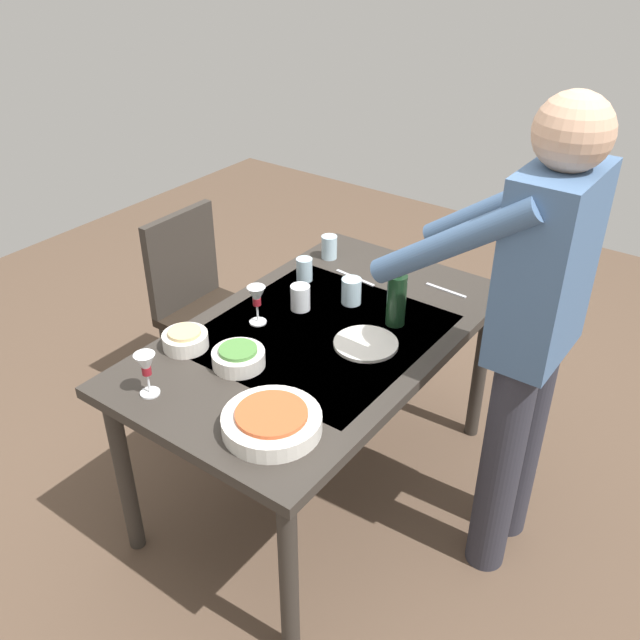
{
  "coord_description": "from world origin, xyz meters",
  "views": [
    {
      "loc": [
        1.72,
        1.26,
        2.12
      ],
      "look_at": [
        0.0,
        0.0,
        0.8
      ],
      "focal_mm": 39.07,
      "sensor_mm": 36.0,
      "label": 1
    }
  ],
  "objects": [
    {
      "name": "water_cup_near_left",
      "position": [
        -0.28,
        -0.29,
        0.8
      ],
      "size": [
        0.07,
        0.07,
        0.1
      ],
      "primitive_type": "cylinder",
      "color": "silver",
      "rests_on": "dining_table"
    },
    {
      "name": "wine_glass_left",
      "position": [
        0.09,
        -0.22,
        0.86
      ],
      "size": [
        0.07,
        0.07,
        0.15
      ],
      "color": "white",
      "rests_on": "dining_table"
    },
    {
      "name": "water_cup_near_right",
      "position": [
        -0.09,
        -0.16,
        0.8
      ],
      "size": [
        0.08,
        0.08,
        0.1
      ],
      "primitive_type": "cylinder",
      "color": "silver",
      "rests_on": "dining_table"
    },
    {
      "name": "water_cup_far_left",
      "position": [
        -0.24,
        -0.03,
        0.81
      ],
      "size": [
        0.08,
        0.08,
        0.1
      ],
      "primitive_type": "cylinder",
      "color": "silver",
      "rests_on": "dining_table"
    },
    {
      "name": "dining_table",
      "position": [
        0.0,
        0.0,
        0.68
      ],
      "size": [
        1.48,
        0.88,
        0.75
      ],
      "color": "#332D28",
      "rests_on": "ground_plane"
    },
    {
      "name": "water_cup_far_right",
      "position": [
        -0.51,
        -0.32,
        0.81
      ],
      "size": [
        0.07,
        0.07,
        0.1
      ],
      "primitive_type": "cylinder",
      "color": "silver",
      "rests_on": "dining_table"
    },
    {
      "name": "side_bowl_salad",
      "position": [
        0.33,
        -0.1,
        0.79
      ],
      "size": [
        0.18,
        0.18,
        0.07
      ],
      "color": "silver",
      "rests_on": "dining_table"
    },
    {
      "name": "person_server",
      "position": [
        -0.15,
        0.7,
        0.96
      ],
      "size": [
        0.42,
        0.61,
        1.69
      ],
      "color": "#2D2D38",
      "rests_on": "ground_plane"
    },
    {
      "name": "serving_bowl_pasta",
      "position": [
        0.52,
        0.2,
        0.79
      ],
      "size": [
        0.3,
        0.3,
        0.07
      ],
      "color": "silver",
      "rests_on": "dining_table"
    },
    {
      "name": "table_fork",
      "position": [
        -0.54,
        0.23,
        0.76
      ],
      "size": [
        0.02,
        0.18,
        0.0
      ],
      "primitive_type": "cube",
      "rotation": [
        0.0,
        0.0,
        -0.05
      ],
      "color": "silver",
      "rests_on": "dining_table"
    },
    {
      "name": "chair_near",
      "position": [
        -0.2,
        -0.82,
        0.53
      ],
      "size": [
        0.4,
        0.4,
        0.91
      ],
      "color": "black",
      "rests_on": "ground_plane"
    },
    {
      "name": "side_bowl_bread",
      "position": [
        0.36,
        -0.32,
        0.79
      ],
      "size": [
        0.16,
        0.16,
        0.07
      ],
      "color": "silver",
      "rests_on": "dining_table"
    },
    {
      "name": "dinner_plate_near",
      "position": [
        -0.03,
        0.18,
        0.76
      ],
      "size": [
        0.23,
        0.23,
        0.01
      ],
      "primitive_type": "cylinder",
      "color": "silver",
      "rests_on": "dining_table"
    },
    {
      "name": "wine_bottle",
      "position": [
        -0.21,
        0.19,
        0.86
      ],
      "size": [
        0.07,
        0.07,
        0.3
      ],
      "color": "black",
      "rests_on": "dining_table"
    },
    {
      "name": "table_knife",
      "position": [
        -0.42,
        -0.12,
        0.76
      ],
      "size": [
        0.04,
        0.2,
        0.0
      ],
      "primitive_type": "cube",
      "rotation": [
        0.0,
        0.0,
        -0.12
      ],
      "color": "silver",
      "rests_on": "dining_table"
    },
    {
      "name": "wine_glass_right",
      "position": [
        0.62,
        -0.22,
        0.86
      ],
      "size": [
        0.07,
        0.07,
        0.15
      ],
      "color": "white",
      "rests_on": "dining_table"
    },
    {
      "name": "ground_plane",
      "position": [
        0.0,
        0.0,
        0.0
      ],
      "size": [
        6.0,
        6.0,
        0.0
      ],
      "primitive_type": "plane",
      "color": "brown"
    }
  ]
}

